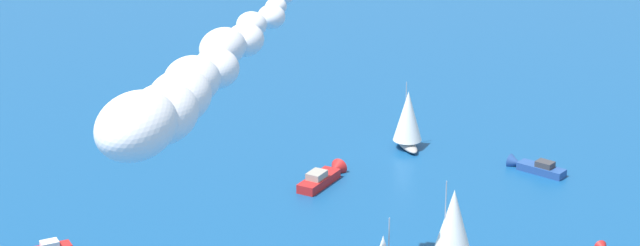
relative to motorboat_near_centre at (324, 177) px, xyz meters
name	(u,v)px	position (x,y,z in m)	size (l,w,h in m)	color
motorboat_near_centre	(324,177)	(0.00, 0.00, 0.00)	(6.19, 11.10, 3.13)	#B21E1E
motorboat_far_port	(534,167)	(31.53, 10.06, -0.11)	(9.34, 6.61, 2.71)	#23478C
sailboat_far_stbd	(453,225)	(21.02, -23.07, 4.39)	(9.22, 6.19, 11.47)	#33704C
sailboat_outer_ring_a	(408,119)	(10.98, 16.43, 4.20)	(6.27, 8.77, 11.05)	#9E9993
smoke_trail_lead	(189,85)	(2.65, -75.15, 39.19)	(6.97, 54.24, 5.47)	silver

